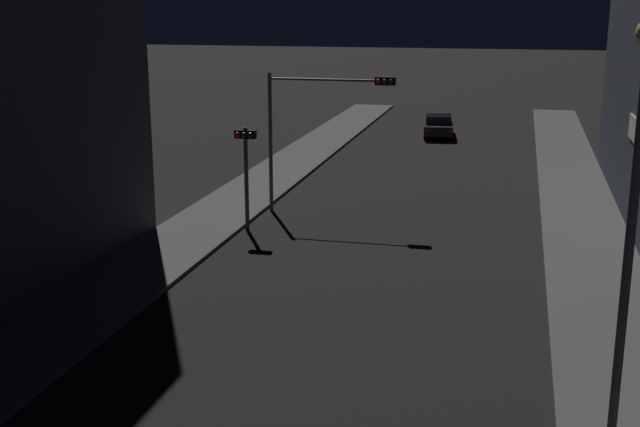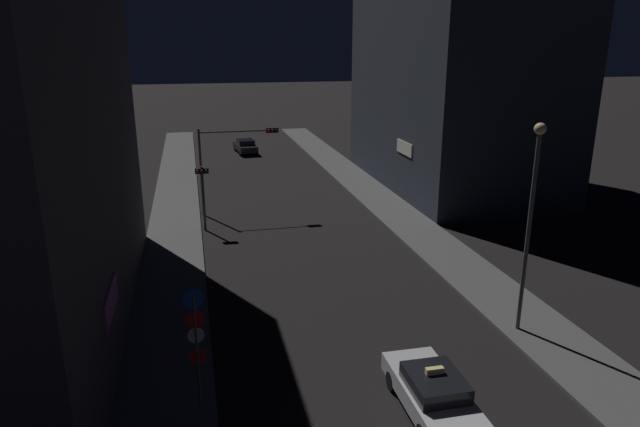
{
  "view_description": "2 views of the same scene",
  "coord_description": "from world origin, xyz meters",
  "px_view_note": "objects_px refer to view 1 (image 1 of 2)",
  "views": [
    {
      "loc": [
        4.49,
        -4.69,
        8.59
      ],
      "look_at": [
        -0.47,
        16.02,
        3.1
      ],
      "focal_mm": 46.68,
      "sensor_mm": 36.0,
      "label": 1
    },
    {
      "loc": [
        -5.84,
        -8.89,
        11.12
      ],
      "look_at": [
        0.63,
        19.3,
        2.23
      ],
      "focal_mm": 31.65,
      "sensor_mm": 36.0,
      "label": 2
    }
  ],
  "objects_px": {
    "far_car": "(438,125)",
    "traffic_light_overhead": "(316,113)",
    "street_lamp_near_block": "(632,216)",
    "traffic_light_left_kerb": "(246,158)"
  },
  "relations": [
    {
      "from": "far_car",
      "to": "traffic_light_overhead",
      "type": "bearing_deg",
      "value": -97.95
    },
    {
      "from": "traffic_light_overhead",
      "to": "street_lamp_near_block",
      "type": "height_order",
      "value": "street_lamp_near_block"
    },
    {
      "from": "traffic_light_overhead",
      "to": "street_lamp_near_block",
      "type": "relative_size",
      "value": 0.7
    },
    {
      "from": "traffic_light_overhead",
      "to": "traffic_light_left_kerb",
      "type": "xyz_separation_m",
      "value": [
        -1.94,
        -3.21,
        -1.34
      ]
    },
    {
      "from": "far_car",
      "to": "traffic_light_left_kerb",
      "type": "relative_size",
      "value": 1.16
    },
    {
      "from": "traffic_light_left_kerb",
      "to": "street_lamp_near_block",
      "type": "distance_m",
      "value": 19.6
    },
    {
      "from": "far_car",
      "to": "street_lamp_near_block",
      "type": "distance_m",
      "value": 40.68
    },
    {
      "from": "traffic_light_left_kerb",
      "to": "street_lamp_near_block",
      "type": "relative_size",
      "value": 0.49
    },
    {
      "from": "far_car",
      "to": "street_lamp_near_block",
      "type": "xyz_separation_m",
      "value": [
        6.84,
        -39.85,
        4.49
      ]
    },
    {
      "from": "street_lamp_near_block",
      "to": "far_car",
      "type": "bearing_deg",
      "value": 99.74
    }
  ]
}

